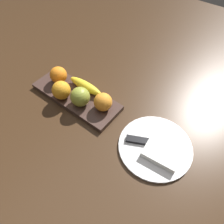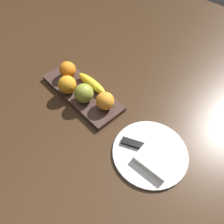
# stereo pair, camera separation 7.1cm
# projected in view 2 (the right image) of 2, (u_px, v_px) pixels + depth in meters

# --- Properties ---
(ground_plane) EXTENTS (2.40, 2.40, 0.00)m
(ground_plane) POSITION_uv_depth(u_px,v_px,m) (68.00, 93.00, 0.83)
(ground_plane) COLOR #3C2716
(fruit_tray) EXTENTS (0.37, 0.14, 0.02)m
(fruit_tray) POSITION_uv_depth(u_px,v_px,m) (82.00, 92.00, 0.82)
(fruit_tray) COLOR #45302A
(fruit_tray) RESTS_ON ground_plane
(apple) EXTENTS (0.07, 0.07, 0.07)m
(apple) POSITION_uv_depth(u_px,v_px,m) (84.00, 93.00, 0.76)
(apple) COLOR #94A037
(apple) RESTS_ON fruit_tray
(banana) EXTENTS (0.16, 0.04, 0.04)m
(banana) POSITION_uv_depth(u_px,v_px,m) (92.00, 83.00, 0.81)
(banana) COLOR yellow
(banana) RESTS_ON fruit_tray
(orange_near_apple) EXTENTS (0.07, 0.07, 0.07)m
(orange_near_apple) POSITION_uv_depth(u_px,v_px,m) (105.00, 101.00, 0.74)
(orange_near_apple) COLOR orange
(orange_near_apple) RESTS_ON fruit_tray
(orange_near_banana) EXTENTS (0.07, 0.07, 0.07)m
(orange_near_banana) POSITION_uv_depth(u_px,v_px,m) (68.00, 70.00, 0.84)
(orange_near_banana) COLOR orange
(orange_near_banana) RESTS_ON fruit_tray
(orange_center) EXTENTS (0.07, 0.07, 0.07)m
(orange_center) POSITION_uv_depth(u_px,v_px,m) (68.00, 84.00, 0.79)
(orange_center) COLOR orange
(orange_center) RESTS_ON fruit_tray
(dinner_plate) EXTENTS (0.25, 0.25, 0.01)m
(dinner_plate) POSITION_uv_depth(u_px,v_px,m) (150.00, 152.00, 0.66)
(dinner_plate) COLOR white
(dinner_plate) RESTS_ON ground_plane
(folded_napkin) EXTENTS (0.13, 0.13, 0.02)m
(folded_napkin) POSITION_uv_depth(u_px,v_px,m) (158.00, 156.00, 0.63)
(folded_napkin) COLOR white
(folded_napkin) RESTS_ON dinner_plate
(knife) EXTENTS (0.17, 0.10, 0.01)m
(knife) POSITION_uv_depth(u_px,v_px,m) (139.00, 146.00, 0.67)
(knife) COLOR silver
(knife) RESTS_ON dinner_plate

